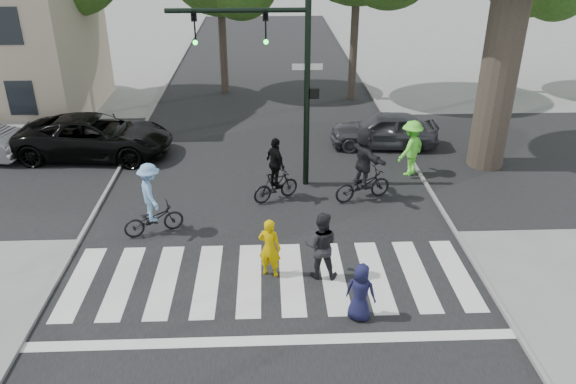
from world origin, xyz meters
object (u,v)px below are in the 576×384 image
at_px(pedestrian_child, 361,292).
at_px(car_suv, 95,137).
at_px(cyclist_right, 364,168).
at_px(cyclist_left, 152,204).
at_px(car_grey, 384,130).
at_px(pedestrian_woman, 270,248).
at_px(traffic_signal, 278,64).
at_px(cyclist_mid, 276,175).
at_px(pedestrian_adult, 321,245).

height_order(pedestrian_child, car_suv, car_suv).
bearing_deg(pedestrian_child, cyclist_right, -76.21).
bearing_deg(pedestrian_child, cyclist_left, -13.84).
xyz_separation_m(pedestrian_child, car_grey, (2.42, 9.88, -0.00)).
relative_size(pedestrian_child, car_grey, 0.34).
relative_size(pedestrian_woman, cyclist_left, 0.74).
distance_m(car_suv, car_grey, 10.41).
bearing_deg(cyclist_right, traffic_signal, 155.26).
height_order(cyclist_right, car_suv, cyclist_right).
distance_m(cyclist_mid, car_grey, 5.86).
height_order(pedestrian_child, cyclist_right, cyclist_right).
bearing_deg(car_suv, traffic_signal, -108.02).
xyz_separation_m(pedestrian_woman, car_grey, (4.31, 8.18, -0.09)).
relative_size(pedestrian_woman, cyclist_mid, 0.76).
bearing_deg(car_suv, cyclist_right, -108.70).
height_order(pedestrian_woman, car_suv, pedestrian_woman).
xyz_separation_m(pedestrian_woman, cyclist_left, (-3.11, 2.12, 0.13)).
height_order(pedestrian_child, cyclist_mid, cyclist_mid).
xyz_separation_m(pedestrian_woman, pedestrian_adult, (1.20, -0.09, 0.09)).
bearing_deg(cyclist_left, pedestrian_child, -37.37).
relative_size(cyclist_right, car_grey, 0.59).
bearing_deg(pedestrian_adult, cyclist_right, -104.65).
bearing_deg(car_grey, pedestrian_adult, -15.73).
distance_m(traffic_signal, pedestrian_adult, 6.04).
distance_m(pedestrian_woman, cyclist_left, 3.76).
bearing_deg(cyclist_right, cyclist_mid, 178.43).
height_order(pedestrian_child, car_grey, pedestrian_child).
distance_m(pedestrian_child, car_grey, 10.17).
bearing_deg(cyclist_mid, pedestrian_adult, -76.57).
height_order(cyclist_left, cyclist_mid, cyclist_left).
height_order(pedestrian_adult, cyclist_mid, cyclist_mid).
bearing_deg(car_grey, cyclist_left, -45.89).
distance_m(pedestrian_woman, cyclist_right, 4.84).
height_order(cyclist_left, cyclist_right, cyclist_right).
bearing_deg(cyclist_right, cyclist_left, -163.35).
relative_size(cyclist_left, car_grey, 0.52).
xyz_separation_m(cyclist_left, car_grey, (7.42, 6.06, -0.21)).
bearing_deg(traffic_signal, cyclist_left, -139.87).
bearing_deg(cyclist_right, pedestrian_woman, -126.14).
distance_m(traffic_signal, cyclist_left, 5.45).
bearing_deg(cyclist_mid, car_suv, 149.49).
xyz_separation_m(cyclist_right, car_grey, (1.46, 4.28, -0.36)).
xyz_separation_m(cyclist_left, cyclist_right, (5.96, 1.78, 0.15)).
height_order(traffic_signal, car_suv, traffic_signal).
bearing_deg(pedestrian_adult, pedestrian_woman, 3.44).
distance_m(pedestrian_child, cyclist_left, 6.29).
bearing_deg(car_suv, cyclist_mid, -116.20).
height_order(pedestrian_woman, car_grey, pedestrian_woman).
height_order(traffic_signal, pedestrian_adult, traffic_signal).
bearing_deg(cyclist_mid, car_grey, 45.90).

